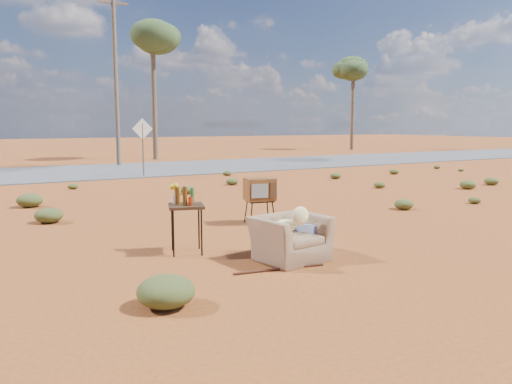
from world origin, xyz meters
TOP-DOWN VIEW (x-y plane):
  - ground at (0.00, 0.00)m, footprint 140.00×140.00m
  - highway at (0.00, 15.00)m, footprint 140.00×7.00m
  - armchair at (-0.15, -0.48)m, footprint 1.22×0.89m
  - tv_unit at (0.75, 2.03)m, footprint 0.64×0.56m
  - side_table at (-1.40, 0.65)m, footprint 0.66×0.66m
  - rusty_bar at (-0.64, -0.88)m, footprint 1.30×0.25m
  - road_sign at (1.50, 12.00)m, footprint 0.78×0.06m
  - eucalyptus_center at (5.00, 21.00)m, footprint 3.20×3.20m
  - eucalyptus_right at (22.00, 24.00)m, footprint 3.20×3.20m
  - utility_pole_center at (2.00, 17.50)m, footprint 1.40×0.20m
  - scrub_patch at (-0.82, 4.41)m, footprint 17.49×8.07m

SIDE VIEW (x-z plane):
  - ground at x=0.00m, z-range 0.00..0.00m
  - rusty_bar at x=-0.64m, z-range 0.00..0.04m
  - highway at x=0.00m, z-range 0.00..0.04m
  - scrub_patch at x=-0.82m, z-range -0.03..0.30m
  - armchair at x=-0.15m, z-range -0.03..0.84m
  - tv_unit at x=0.75m, z-range 0.22..1.13m
  - side_table at x=-1.40m, z-range 0.25..1.30m
  - road_sign at x=1.50m, z-range 0.41..2.60m
  - utility_pole_center at x=2.00m, z-range 0.15..8.15m
  - eucalyptus_right at x=22.00m, z-range 2.39..9.49m
  - eucalyptus_center at x=5.00m, z-range 2.63..10.23m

